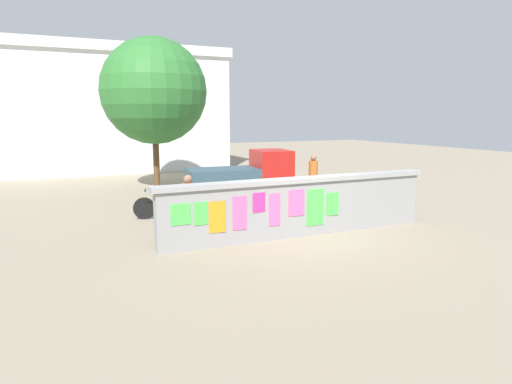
# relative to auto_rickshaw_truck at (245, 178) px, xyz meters

# --- Properties ---
(ground) EXTENTS (60.00, 60.00, 0.00)m
(ground) POSITION_rel_auto_rickshaw_truck_xyz_m (-0.45, 3.35, -0.90)
(ground) COLOR gray
(poster_wall) EXTENTS (7.68, 0.42, 1.51)m
(poster_wall) POSITION_rel_auto_rickshaw_truck_xyz_m (-0.46, -4.65, -0.12)
(poster_wall) COLOR gray
(poster_wall) RESTS_ON ground
(auto_rickshaw_truck) EXTENTS (3.74, 1.88, 1.85)m
(auto_rickshaw_truck) POSITION_rel_auto_rickshaw_truck_xyz_m (0.00, 0.00, 0.00)
(auto_rickshaw_truck) COLOR black
(auto_rickshaw_truck) RESTS_ON ground
(motorcycle) EXTENTS (1.89, 0.58, 0.87)m
(motorcycle) POSITION_rel_auto_rickshaw_truck_xyz_m (-1.25, -3.41, -0.44)
(motorcycle) COLOR black
(motorcycle) RESTS_ON ground
(bicycle_near) EXTENTS (1.67, 0.56, 0.95)m
(bicycle_near) POSITION_rel_auto_rickshaw_truck_xyz_m (-3.24, -1.23, -0.54)
(bicycle_near) COLOR black
(bicycle_near) RESTS_ON ground
(bicycle_far) EXTENTS (1.71, 0.44, 0.95)m
(bicycle_far) POSITION_rel_auto_rickshaw_truck_xyz_m (2.64, -2.64, -0.54)
(bicycle_far) COLOR black
(bicycle_far) RESTS_ON ground
(person_walking) EXTENTS (0.46, 0.46, 1.62)m
(person_walking) POSITION_rel_auto_rickshaw_truck_xyz_m (2.72, -0.16, 0.09)
(person_walking) COLOR #338CBF
(person_walking) RESTS_ON ground
(person_bystander) EXTENTS (0.48, 0.48, 1.62)m
(person_bystander) POSITION_rel_auto_rickshaw_truck_xyz_m (-3.16, -3.77, 0.09)
(person_bystander) COLOR #3F994C
(person_bystander) RESTS_ON ground
(tree_roadside) EXTENTS (4.35, 4.35, 6.23)m
(tree_roadside) POSITION_rel_auto_rickshaw_truck_xyz_m (-2.11, 4.51, 3.14)
(tree_roadside) COLOR brown
(tree_roadside) RESTS_ON ground
(building_background) EXTENTS (13.60, 4.93, 6.74)m
(building_background) POSITION_rel_auto_rickshaw_truck_xyz_m (-3.37, 12.05, 2.49)
(building_background) COLOR white
(building_background) RESTS_ON ground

